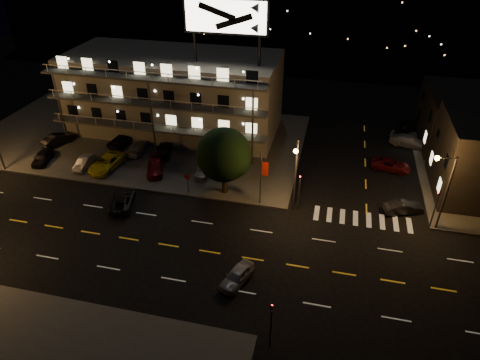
% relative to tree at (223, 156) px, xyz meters
% --- Properties ---
extents(ground, '(140.00, 140.00, 0.00)m').
position_rel_tree_xyz_m(ground, '(-0.79, -9.58, -4.64)').
color(ground, black).
rests_on(ground, ground).
extents(curb_nw, '(44.00, 24.00, 0.15)m').
position_rel_tree_xyz_m(curb_nw, '(-14.79, 10.42, -4.56)').
color(curb_nw, '#3E3E3B').
rests_on(curb_nw, ground).
extents(motel, '(28.00, 13.80, 18.10)m').
position_rel_tree_xyz_m(motel, '(-10.73, 14.30, 0.71)').
color(motel, gray).
rests_on(motel, ground).
extents(streetlight_nc, '(0.44, 1.92, 8.00)m').
position_rel_tree_xyz_m(streetlight_nc, '(7.71, -1.64, 0.32)').
color(streetlight_nc, '#2D2D30').
rests_on(streetlight_nc, ground).
extents(streetlight_ne, '(1.92, 0.44, 8.00)m').
position_rel_tree_xyz_m(streetlight_ne, '(21.35, -1.28, 0.32)').
color(streetlight_ne, '#2D2D30').
rests_on(streetlight_ne, ground).
extents(signal_nw, '(0.20, 0.27, 4.60)m').
position_rel_tree_xyz_m(signal_nw, '(8.21, -1.08, -2.07)').
color(signal_nw, '#2D2D30').
rests_on(signal_nw, ground).
extents(signal_sw, '(0.20, 0.27, 4.60)m').
position_rel_tree_xyz_m(signal_sw, '(8.21, -18.08, -2.07)').
color(signal_sw, '#2D2D30').
rests_on(signal_sw, ground).
extents(signal_ne, '(0.27, 0.20, 4.60)m').
position_rel_tree_xyz_m(signal_ne, '(21.21, -1.08, -2.07)').
color(signal_ne, '#2D2D30').
rests_on(signal_ne, ground).
extents(banner_north, '(0.83, 0.16, 6.40)m').
position_rel_tree_xyz_m(banner_north, '(4.30, -1.18, -1.21)').
color(banner_north, '#2D2D30').
rests_on(banner_north, ground).
extents(stop_sign, '(0.91, 0.11, 2.61)m').
position_rel_tree_xyz_m(stop_sign, '(-3.79, -1.01, -2.93)').
color(stop_sign, '#2D2D30').
rests_on(stop_sign, ground).
extents(tree, '(6.00, 5.78, 7.55)m').
position_rel_tree_xyz_m(tree, '(0.00, 0.00, 0.00)').
color(tree, black).
rests_on(tree, curb_nw).
extents(lot_car_0, '(2.44, 4.26, 1.37)m').
position_rel_tree_xyz_m(lot_car_0, '(-23.33, 1.33, -3.80)').
color(lot_car_0, black).
rests_on(lot_car_0, curb_nw).
extents(lot_car_1, '(1.54, 3.79, 1.22)m').
position_rel_tree_xyz_m(lot_car_1, '(-17.75, 1.33, -3.87)').
color(lot_car_1, gray).
rests_on(lot_car_1, curb_nw).
extents(lot_car_2, '(3.02, 5.55, 1.48)m').
position_rel_tree_xyz_m(lot_car_2, '(-14.92, 1.71, -3.75)').
color(lot_car_2, yellow).
rests_on(lot_car_2, curb_nw).
extents(lot_car_3, '(3.20, 4.82, 1.30)m').
position_rel_tree_xyz_m(lot_car_3, '(-8.98, 2.25, -3.84)').
color(lot_car_3, '#5F0D11').
rests_on(lot_car_3, curb_nw).
extents(lot_car_4, '(1.72, 3.74, 1.24)m').
position_rel_tree_xyz_m(lot_car_4, '(-3.38, 2.95, -3.87)').
color(lot_car_4, gray).
rests_on(lot_car_4, curb_nw).
extents(lot_car_5, '(3.17, 4.74, 1.48)m').
position_rel_tree_xyz_m(lot_car_5, '(-24.16, 5.94, -3.75)').
color(lot_car_5, black).
rests_on(lot_car_5, curb_nw).
extents(lot_car_6, '(2.86, 4.94, 1.29)m').
position_rel_tree_xyz_m(lot_car_6, '(-15.91, 7.87, -3.84)').
color(lot_car_6, black).
rests_on(lot_car_6, curb_nw).
extents(lot_car_7, '(2.29, 4.58, 1.28)m').
position_rel_tree_xyz_m(lot_car_7, '(-13.14, 6.29, -3.85)').
color(lot_car_7, gray).
rests_on(lot_car_7, curb_nw).
extents(lot_car_8, '(2.71, 4.70, 1.50)m').
position_rel_tree_xyz_m(lot_car_8, '(-9.54, 6.38, -3.74)').
color(lot_car_8, black).
rests_on(lot_car_8, curb_nw).
extents(lot_car_9, '(2.80, 4.37, 1.36)m').
position_rel_tree_xyz_m(lot_car_9, '(-3.29, 7.67, -3.81)').
color(lot_car_9, '#5F0D11').
rests_on(lot_car_9, curb_nw).
extents(side_car_0, '(4.20, 2.66, 1.31)m').
position_rel_tree_xyz_m(side_car_0, '(18.79, 0.70, -3.98)').
color(side_car_0, black).
rests_on(side_car_0, ground).
extents(side_car_1, '(4.91, 2.97, 1.27)m').
position_rel_tree_xyz_m(side_car_1, '(18.09, 9.45, -4.00)').
color(side_car_1, '#5F0D11').
rests_on(side_car_1, ground).
extents(side_car_2, '(5.40, 3.35, 1.46)m').
position_rel_tree_xyz_m(side_car_2, '(20.79, 16.18, -3.91)').
color(side_car_2, gray).
rests_on(side_car_2, ground).
extents(side_car_3, '(4.65, 2.45, 1.51)m').
position_rel_tree_xyz_m(side_car_3, '(22.17, 21.41, -3.88)').
color(side_car_3, black).
rests_on(side_car_3, ground).
extents(road_car_east, '(2.70, 4.11, 1.30)m').
position_rel_tree_xyz_m(road_car_east, '(4.49, -12.57, -3.99)').
color(road_car_east, gray).
rests_on(road_car_east, ground).
extents(road_car_west, '(3.38, 5.12, 1.31)m').
position_rel_tree_xyz_m(road_car_west, '(-9.72, -4.80, -3.98)').
color(road_car_west, black).
rests_on(road_car_west, ground).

